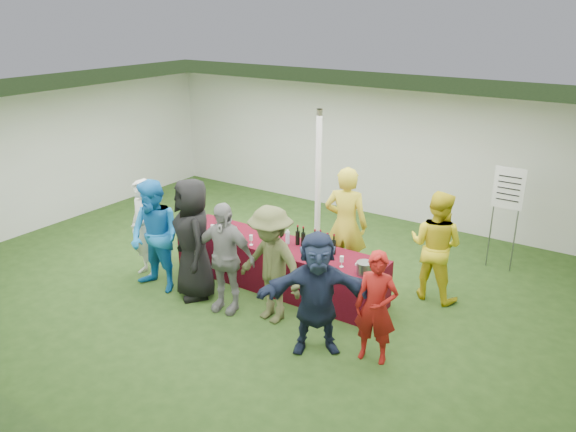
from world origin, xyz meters
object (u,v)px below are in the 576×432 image
Objects in this scene: dump_bucket at (365,268)px; customer_3 at (224,257)px; staff_back at (436,246)px; customer_6 at (376,308)px; customer_0 at (144,229)px; customer_5 at (317,293)px; customer_1 at (155,237)px; staff_pourer at (346,225)px; wine_list_sign at (508,196)px; customer_4 at (271,265)px; customer_2 at (193,239)px; serving_table at (278,265)px.

customer_3 is at bearing -156.41° from dump_bucket.
customer_6 is (-0.03, -2.01, -0.12)m from staff_back.
customer_0 is (-3.68, -0.68, -0.00)m from dump_bucket.
dump_bucket is 0.99m from customer_5.
customer_1 is 3.70m from customer_6.
dump_bucket is 0.93m from customer_6.
staff_pourer is at bearing 118.02° from customer_6.
dump_bucket is at bearing -112.13° from wine_list_sign.
wine_list_sign is at bearing 40.56° from customer_3.
customer_1 reaches higher than customer_4.
customer_3 is at bearing 26.01° from customer_2.
customer_3 reaches higher than customer_0.
customer_3 is 1.13× the size of customer_6.
serving_table is at bearing 105.40° from customer_5.
staff_pourer is at bearing 73.28° from customer_5.
staff_back is at bearing 30.49° from customer_3.
staff_back is at bearing 176.01° from staff_pourer.
customer_6 is at bearing 93.35° from staff_back.
customer_3 is 2.39m from customer_6.
staff_pourer is at bearing 45.79° from serving_table.
wine_list_sign reaches higher than customer_5.
dump_bucket is at bearing 70.07° from staff_back.
wine_list_sign is at bearing 43.46° from serving_table.
customer_5 is (0.66, -1.99, -0.14)m from staff_pourer.
customer_5 reaches higher than dump_bucket.
customer_6 is at bearing -18.63° from customer_5.
staff_back is at bearing 57.94° from customer_4.
customer_1 is 0.66m from customer_2.
wine_list_sign is 4.10m from customer_5.
serving_table is 1.92m from customer_5.
customer_4 reaches higher than staff_back.
staff_pourer reaches higher than wine_list_sign.
customer_6 is (3.69, 0.16, -0.16)m from customer_1.
dump_bucket is 3.29m from customer_1.
wine_list_sign is 5.76m from customer_1.
dump_bucket is 1.38m from staff_back.
customer_2 is 2.35m from customer_5.
customer_4 is 1.66m from customer_6.
staff_pourer reaches higher than customer_4.
customer_1 is 2.96m from customer_5.
customer_0 is 0.88× the size of customer_2.
customer_3 is at bearing 171.42° from customer_6.
wine_list_sign and customer_1 have the same top height.
customer_3 reaches higher than customer_5.
customer_0 is at bearing 156.82° from customer_1.
customer_1 reaches higher than staff_back.
customer_5 is 0.76m from customer_6.
customer_2 is at bearing 163.20° from customer_3.
wine_list_sign reaches higher than customer_3.
staff_pourer reaches higher than dump_bucket.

